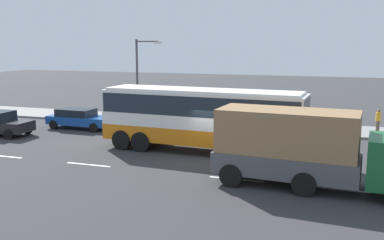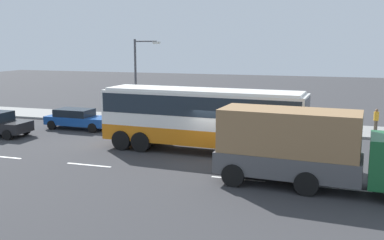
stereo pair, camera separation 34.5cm
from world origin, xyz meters
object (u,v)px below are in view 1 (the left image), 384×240
at_px(coach_bus, 202,114).
at_px(pedestrian_near_curb, 277,113).
at_px(cargo_truck, 308,148).
at_px(car_blue_saloon, 79,118).
at_px(pedestrian_at_crossing, 378,119).
at_px(street_lamp, 140,74).

xyz_separation_m(coach_bus, pedestrian_near_curb, (3.01, 7.60, -0.94)).
relative_size(coach_bus, cargo_truck, 1.35).
distance_m(coach_bus, car_blue_saloon, 10.81).
relative_size(coach_bus, pedestrian_at_crossing, 7.41).
bearing_deg(pedestrian_near_curb, pedestrian_at_crossing, -41.71).
bearing_deg(cargo_truck, pedestrian_at_crossing, 78.42).
bearing_deg(cargo_truck, pedestrian_near_curb, 107.84).
xyz_separation_m(car_blue_saloon, pedestrian_at_crossing, (19.52, 4.47, 0.26)).
bearing_deg(street_lamp, car_blue_saloon, -141.82).
height_order(car_blue_saloon, street_lamp, street_lamp).
distance_m(car_blue_saloon, street_lamp, 5.28).
distance_m(coach_bus, street_lamp, 9.34).
bearing_deg(pedestrian_at_crossing, coach_bus, 77.39).
distance_m(cargo_truck, car_blue_saloon, 17.92).
distance_m(coach_bus, pedestrian_near_curb, 8.23).
bearing_deg(car_blue_saloon, coach_bus, -18.69).
xyz_separation_m(coach_bus, pedestrian_at_crossing, (9.45, 8.16, -1.12)).
relative_size(car_blue_saloon, street_lamp, 0.76).
bearing_deg(pedestrian_at_crossing, cargo_truck, 110.78).
height_order(cargo_truck, pedestrian_at_crossing, cargo_truck).
relative_size(car_blue_saloon, pedestrian_at_crossing, 3.02).
xyz_separation_m(cargo_truck, pedestrian_near_curb, (-2.90, 11.97, -0.50)).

